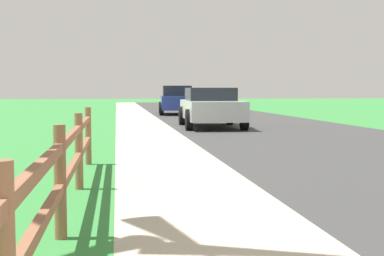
# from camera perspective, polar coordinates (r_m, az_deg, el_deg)

# --- Properties ---
(ground_plane) EXTENTS (120.00, 120.00, 0.00)m
(ground_plane) POSITION_cam_1_polar(r_m,az_deg,el_deg) (25.17, -3.34, 0.86)
(ground_plane) COLOR #35843B
(road_asphalt) EXTENTS (7.00, 66.00, 0.01)m
(road_asphalt) POSITION_cam_1_polar(r_m,az_deg,el_deg) (27.64, 3.59, 1.14)
(road_asphalt) COLOR #3B3B3B
(road_asphalt) RESTS_ON ground
(curb_concrete) EXTENTS (6.00, 66.00, 0.01)m
(curb_concrete) POSITION_cam_1_polar(r_m,az_deg,el_deg) (27.11, -10.01, 1.04)
(curb_concrete) COLOR #BFB29B
(curb_concrete) RESTS_ON ground
(grass_verge) EXTENTS (5.00, 66.00, 0.00)m
(grass_verge) POSITION_cam_1_polar(r_m,az_deg,el_deg) (27.21, -13.17, 1.01)
(grass_verge) COLOR #35843B
(grass_verge) RESTS_ON ground
(rail_fence) EXTENTS (0.11, 10.19, 1.05)m
(rail_fence) POSITION_cam_1_polar(r_m,az_deg,el_deg) (5.11, -13.51, -4.54)
(rail_fence) COLOR #8C5A3F
(rail_fence) RESTS_ON ground
(parked_suv_silver) EXTENTS (2.24, 4.87, 1.44)m
(parked_suv_silver) POSITION_cam_1_polar(r_m,az_deg,el_deg) (20.05, 1.95, 2.22)
(parked_suv_silver) COLOR #B7BABF
(parked_suv_silver) RESTS_ON ground
(parked_car_blue) EXTENTS (2.18, 4.33, 1.59)m
(parked_car_blue) POSITION_cam_1_polar(r_m,az_deg,el_deg) (30.72, -1.59, 2.93)
(parked_car_blue) COLOR navy
(parked_car_blue) RESTS_ON ground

